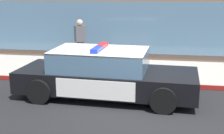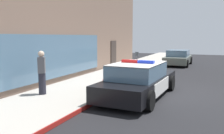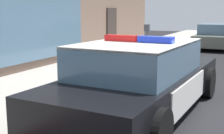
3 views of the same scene
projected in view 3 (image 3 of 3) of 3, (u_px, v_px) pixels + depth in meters
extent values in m
plane|color=black|center=(195.00, 98.00, 7.01)|extent=(48.00, 48.00, 0.00)
cube|color=#A39E93|center=(64.00, 80.00, 8.47)|extent=(48.00, 3.23, 0.15)
cube|color=maroon|center=(118.00, 86.00, 7.79)|extent=(28.80, 0.04, 0.14)
cube|color=#382D28|center=(112.00, 30.00, 14.85)|extent=(1.00, 0.08, 2.10)
cube|color=black|center=(142.00, 87.00, 5.98)|extent=(5.14, 2.12, 0.60)
cube|color=silver|center=(168.00, 66.00, 7.35)|extent=(1.81, 1.92, 0.05)
cube|color=silver|center=(94.00, 101.00, 4.41)|extent=(1.51, 1.90, 0.05)
cube|color=silver|center=(97.00, 82.00, 6.33)|extent=(2.12, 0.14, 0.51)
cube|color=silver|center=(189.00, 94.00, 5.45)|extent=(2.12, 0.14, 0.51)
cube|color=yellow|center=(96.00, 82.00, 6.34)|extent=(0.22, 0.02, 0.26)
cube|color=slate|center=(138.00, 59.00, 5.70)|extent=(2.71, 1.81, 0.60)
cube|color=silver|center=(138.00, 43.00, 5.65)|extent=(2.71, 1.81, 0.04)
cube|color=red|center=(122.00, 38.00, 5.79)|extent=(0.23, 0.65, 0.11)
cube|color=blue|center=(156.00, 40.00, 5.48)|extent=(0.23, 0.65, 0.11)
cylinder|color=black|center=(133.00, 75.00, 7.89)|extent=(0.69, 0.25, 0.68)
cylinder|color=black|center=(208.00, 83.00, 7.02)|extent=(0.69, 0.25, 0.68)
cylinder|color=black|center=(48.00, 112.00, 4.99)|extent=(0.69, 0.25, 0.68)
cylinder|color=black|center=(158.00, 132.00, 4.13)|extent=(0.69, 0.25, 0.68)
cylinder|color=red|center=(81.00, 90.00, 6.95)|extent=(0.28, 0.28, 0.10)
cylinder|color=red|center=(81.00, 78.00, 6.91)|extent=(0.19, 0.19, 0.45)
sphere|color=red|center=(80.00, 65.00, 6.85)|extent=(0.22, 0.22, 0.22)
cylinder|color=#B21E19|center=(80.00, 61.00, 6.84)|extent=(0.06, 0.06, 0.05)
cylinder|color=#B21E19|center=(86.00, 77.00, 6.84)|extent=(0.09, 0.10, 0.09)
cylinder|color=#B21E19|center=(75.00, 76.00, 6.96)|extent=(0.09, 0.10, 0.09)
cylinder|color=#B21E19|center=(84.00, 77.00, 7.04)|extent=(0.10, 0.12, 0.12)
cube|color=#596056|center=(216.00, 39.00, 16.41)|extent=(4.30, 1.91, 0.56)
cube|color=slate|center=(217.00, 29.00, 16.31)|extent=(2.25, 1.69, 0.56)
cylinder|color=black|center=(203.00, 40.00, 18.07)|extent=(0.64, 0.21, 0.64)
cylinder|color=black|center=(193.00, 44.00, 15.59)|extent=(0.64, 0.21, 0.64)
cylinder|color=slate|center=(147.00, 47.00, 10.88)|extent=(0.06, 0.06, 1.10)
cube|color=#474C51|center=(147.00, 28.00, 10.76)|extent=(0.12, 0.18, 0.24)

